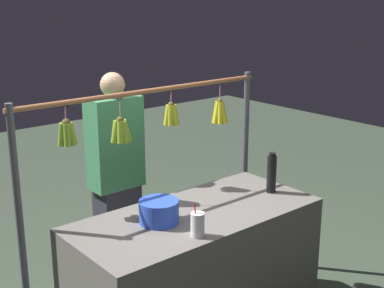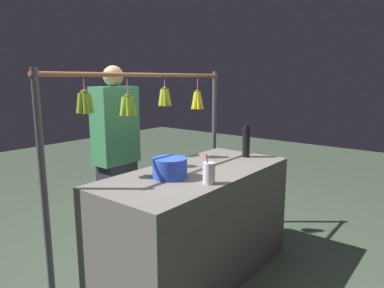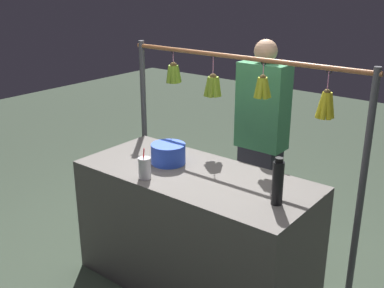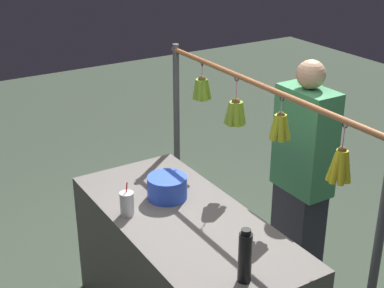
{
  "view_description": "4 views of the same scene",
  "coord_description": "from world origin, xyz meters",
  "views": [
    {
      "loc": [
        2.0,
        2.36,
        2.17
      ],
      "look_at": [
        0.03,
        0.0,
        1.3
      ],
      "focal_mm": 50.13,
      "sensor_mm": 36.0,
      "label": 1
    },
    {
      "loc": [
        1.99,
        1.52,
        1.52
      ],
      "look_at": [
        0.06,
        0.0,
        1.06
      ],
      "focal_mm": 32.58,
      "sensor_mm": 36.0,
      "label": 2
    },
    {
      "loc": [
        -1.75,
        2.24,
        2.06
      ],
      "look_at": [
        0.03,
        0.0,
        1.05
      ],
      "focal_mm": 44.01,
      "sensor_mm": 36.0,
      "label": 3
    },
    {
      "loc": [
        -2.37,
        1.41,
        2.5
      ],
      "look_at": [
        -0.07,
        0.0,
        1.33
      ],
      "focal_mm": 53.12,
      "sensor_mm": 36.0,
      "label": 4
    }
  ],
  "objects": [
    {
      "name": "water_bottle",
      "position": [
        -0.63,
        0.06,
        0.98
      ],
      "size": [
        0.07,
        0.07,
        0.28
      ],
      "color": "black",
      "rests_on": "market_counter"
    },
    {
      "name": "display_rack",
      "position": [
        0.01,
        -0.49,
        1.13
      ],
      "size": [
        1.92,
        0.13,
        1.59
      ],
      "color": "#4C4C51",
      "rests_on": "ground"
    },
    {
      "name": "market_counter",
      "position": [
        0.0,
        0.0,
        0.42
      ],
      "size": [
        1.61,
        0.72,
        0.85
      ],
      "primitive_type": "cube",
      "color": "#66605B",
      "rests_on": "ground"
    },
    {
      "name": "ground_plane",
      "position": [
        0.0,
        0.0,
        0.0
      ],
      "size": [
        12.0,
        12.0,
        0.0
      ],
      "primitive_type": "plane",
      "color": "#394637"
    },
    {
      "name": "blue_bucket",
      "position": [
        0.26,
        -0.03,
        0.91
      ],
      "size": [
        0.24,
        0.24,
        0.14
      ],
      "primitive_type": "cylinder",
      "color": "blue",
      "rests_on": "market_counter"
    },
    {
      "name": "vendor_person",
      "position": [
        0.02,
        -0.89,
        0.8
      ],
      "size": [
        0.39,
        0.21,
        1.63
      ],
      "color": "#2D2D38",
      "rests_on": "ground"
    },
    {
      "name": "drink_cup",
      "position": [
        0.21,
        0.26,
        0.92
      ],
      "size": [
        0.08,
        0.08,
        0.2
      ],
      "color": "silver",
      "rests_on": "market_counter"
    }
  ]
}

